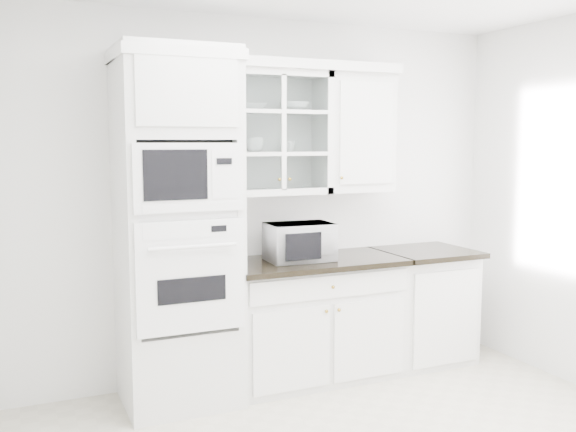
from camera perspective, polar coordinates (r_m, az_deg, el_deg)
name	(u,v)px	position (r m, az deg, el deg)	size (l,w,h in m)	color
room_shell	(348,143)	(3.68, 5.37, 6.47)	(4.00, 3.50, 2.70)	white
oven_column	(177,230)	(4.37, -9.80, -1.20)	(0.76, 0.68, 2.40)	silver
base_cabinet_run	(313,318)	(4.90, 2.21, -9.06)	(1.32, 0.67, 0.92)	silver
extra_base_cabinet	(423,305)	(5.40, 11.87, -7.71)	(0.72, 0.67, 0.92)	silver
upper_cabinet_glass	(275,133)	(4.74, -1.19, 7.39)	(0.80, 0.33, 0.90)	silver
upper_cabinet_solid	(355,133)	(5.03, 5.97, 7.32)	(0.55, 0.33, 0.90)	silver
crown_molding	(262,64)	(4.70, -2.30, 13.32)	(2.14, 0.38, 0.07)	white
countertop_microwave	(299,242)	(4.71, 0.98, -2.28)	(0.47, 0.39, 0.28)	white
bowl_a	(252,107)	(4.68, -3.22, 9.66)	(0.21, 0.21, 0.05)	white
bowl_b	(294,107)	(4.79, 0.54, 9.70)	(0.21, 0.21, 0.07)	white
cup_a	(254,145)	(4.69, -3.02, 6.33)	(0.13, 0.13, 0.11)	white
cup_b	(289,146)	(4.80, 0.10, 6.22)	(0.09, 0.09, 0.09)	white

